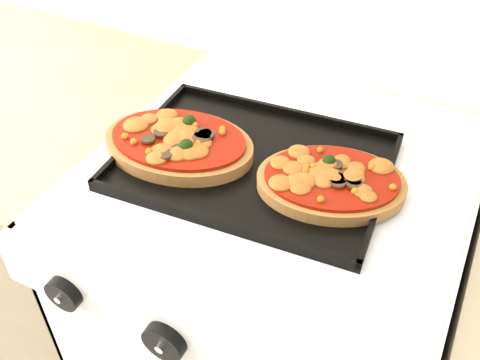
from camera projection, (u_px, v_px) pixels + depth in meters
The scene contains 7 objects.
stove at pixel (271, 327), 1.16m from camera, with size 0.60×0.60×0.91m, color silver.
control_panel at pixel (181, 334), 0.69m from camera, with size 0.60×0.02×0.09m, color silver.
knob_left at pixel (64, 294), 0.73m from camera, with size 0.05×0.05×0.02m, color black.
knob_center at pixel (164, 342), 0.68m from camera, with size 0.06×0.06×0.02m, color black.
baking_tray at pixel (254, 161), 0.85m from camera, with size 0.42×0.31×0.02m, color black.
pizza_left at pixel (179, 142), 0.86m from camera, with size 0.25×0.17×0.04m, color olive, non-canonical shape.
pizza_right at pixel (331, 180), 0.79m from camera, with size 0.22×0.16×0.03m, color olive, non-canonical shape.
Camera 1 is at (0.24, 1.07, 1.45)m, focal length 40.00 mm.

